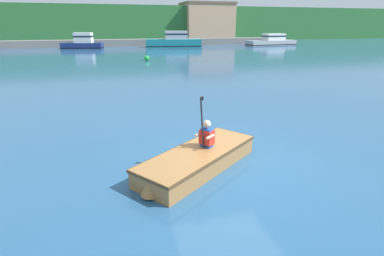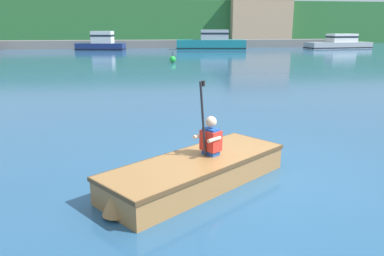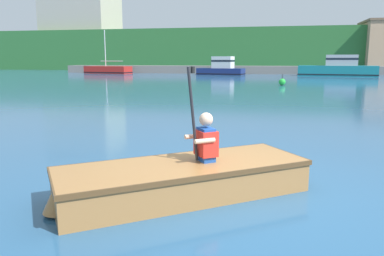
# 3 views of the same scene
# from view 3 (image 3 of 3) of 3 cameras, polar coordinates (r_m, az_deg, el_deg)

# --- Properties ---
(ground_plane) EXTENTS (300.00, 300.00, 0.00)m
(ground_plane) POSITION_cam_3_polar(r_m,az_deg,el_deg) (4.76, 9.86, -10.07)
(ground_plane) COLOR #28567F
(shoreline_ridge) EXTENTS (120.00, 20.00, 6.12)m
(shoreline_ridge) POSITION_cam_3_polar(r_m,az_deg,el_deg) (64.09, 11.98, 11.46)
(shoreline_ridge) COLOR #2D6B33
(shoreline_ridge) RESTS_ON ground
(waterfront_warehouse_left) EXTENTS (11.34, 8.93, 15.10)m
(waterfront_warehouse_left) POSITION_cam_3_polar(r_m,az_deg,el_deg) (67.78, -16.44, 15.01)
(waterfront_warehouse_left) COLOR #B2A899
(waterfront_warehouse_left) RESTS_ON ground
(marina_dock) EXTENTS (49.81, 2.40, 0.90)m
(marina_dock) POSITION_cam_3_polar(r_m,az_deg,el_deg) (44.50, 11.83, 8.66)
(marina_dock) COLOR slate
(marina_dock) RESTS_ON ground
(moored_boat_dock_west_end) EXTENTS (5.33, 2.81, 1.96)m
(moored_boat_dock_west_end) POSITION_cam_3_polar(r_m,az_deg,el_deg) (40.82, 4.52, 9.08)
(moored_boat_dock_west_end) COLOR navy
(moored_boat_dock_west_end) RESTS_ON ground
(moored_boat_dock_center_near) EXTENTS (7.70, 3.61, 2.10)m
(moored_boat_dock_center_near) POSITION_cam_3_polar(r_m,az_deg,el_deg) (40.41, 21.38, 8.47)
(moored_boat_dock_center_near) COLOR #197A84
(moored_boat_dock_center_near) RESTS_ON ground
(moored_boat_dock_center_far) EXTENTS (5.97, 2.96, 5.03)m
(moored_boat_dock_center_far) POSITION_cam_3_polar(r_m,az_deg,el_deg) (45.88, -12.69, 8.62)
(moored_boat_dock_center_far) COLOR red
(moored_boat_dock_center_far) RESTS_ON ground
(rowboat_foreground) EXTENTS (3.10, 2.66, 0.40)m
(rowboat_foreground) POSITION_cam_3_polar(r_m,az_deg,el_deg) (4.61, -1.78, -7.56)
(rowboat_foreground) COLOR #A3703D
(rowboat_foreground) RESTS_ON ground
(person_paddler) EXTENTS (0.45, 0.45, 1.17)m
(person_paddler) POSITION_cam_3_polar(r_m,az_deg,el_deg) (4.63, 2.03, -1.74)
(person_paddler) COLOR #1E4CA5
(person_paddler) RESTS_ON rowboat_foreground
(channel_buoy) EXTENTS (0.44, 0.44, 0.72)m
(channel_buoy) POSITION_cam_3_polar(r_m,az_deg,el_deg) (24.92, 13.57, 6.84)
(channel_buoy) COLOR green
(channel_buoy) RESTS_ON ground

